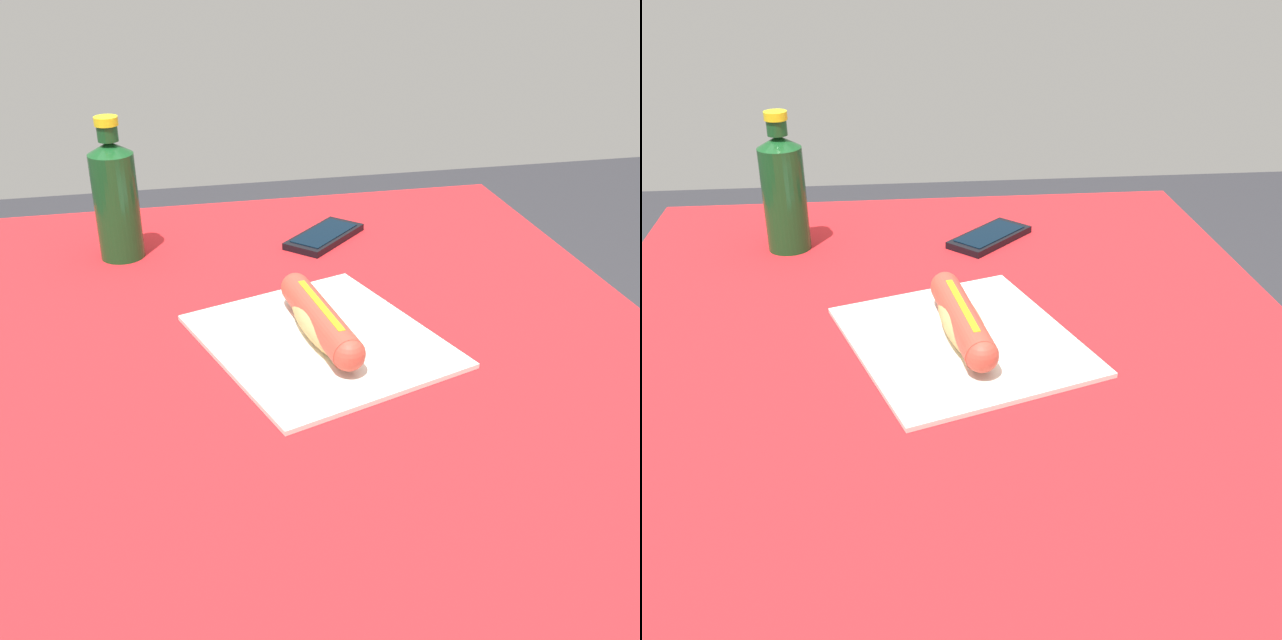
% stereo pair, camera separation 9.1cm
% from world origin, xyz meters
% --- Properties ---
extents(dining_table, '(1.06, 0.90, 0.77)m').
position_xyz_m(dining_table, '(0.00, 0.00, 0.63)').
color(dining_table, brown).
rests_on(dining_table, ground).
extents(paper_wrapper, '(0.35, 0.33, 0.01)m').
position_xyz_m(paper_wrapper, '(-0.00, 0.02, 0.78)').
color(paper_wrapper, silver).
rests_on(paper_wrapper, dining_table).
extents(hot_dog, '(0.22, 0.07, 0.05)m').
position_xyz_m(hot_dog, '(-0.00, 0.02, 0.80)').
color(hot_dog, tan).
rests_on(hot_dog, paper_wrapper).
extents(cell_phone, '(0.14, 0.14, 0.01)m').
position_xyz_m(cell_phone, '(-0.32, 0.10, 0.78)').
color(cell_phone, black).
rests_on(cell_phone, dining_table).
extents(soda_bottle, '(0.06, 0.06, 0.21)m').
position_xyz_m(soda_bottle, '(-0.32, -0.21, 0.86)').
color(soda_bottle, '#14471E').
rests_on(soda_bottle, dining_table).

